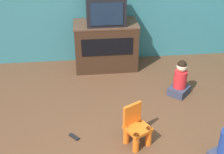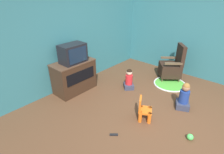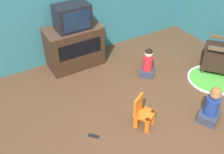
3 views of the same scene
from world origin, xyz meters
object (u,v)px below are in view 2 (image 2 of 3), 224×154
(yellow_kid_chair, at_px, (144,111))
(child_watching_left, at_px, (129,80))
(remote_control, at_px, (114,135))
(black_armchair, at_px, (172,66))
(toy_ball, at_px, (190,137))
(child_watching_center, at_px, (184,97))
(television, at_px, (73,53))
(tv_cabinet, at_px, (74,76))

(yellow_kid_chair, height_order, child_watching_left, child_watching_left)
(yellow_kid_chair, xyz_separation_m, remote_control, (-0.72, 0.16, -0.19))
(black_armchair, height_order, toy_ball, black_armchair)
(toy_ball, distance_m, remote_control, 1.31)
(child_watching_center, bearing_deg, yellow_kid_chair, 129.60)
(television, relative_size, black_armchair, 0.59)
(television, xyz_separation_m, child_watching_center, (1.07, -2.32, -0.73))
(television, height_order, child_watching_center, television)
(remote_control, bearing_deg, yellow_kid_chair, -143.92)
(child_watching_left, height_order, child_watching_center, child_watching_center)
(black_armchair, relative_size, child_watching_left, 1.84)
(yellow_kid_chair, bearing_deg, child_watching_left, 20.84)
(television, distance_m, black_armchair, 2.76)
(television, distance_m, child_watching_center, 2.66)
(tv_cabinet, xyz_separation_m, child_watching_left, (0.98, -0.98, -0.16))
(remote_control, bearing_deg, child_watching_center, -151.59)
(television, distance_m, child_watching_left, 1.55)
(black_armchair, bearing_deg, toy_ball, -6.21)
(television, xyz_separation_m, remote_control, (-0.54, -1.73, -0.99))
(yellow_kid_chair, xyz_separation_m, child_watching_center, (0.90, -0.43, 0.06))
(toy_ball, bearing_deg, black_armchair, 32.67)
(television, relative_size, child_watching_left, 1.09)
(yellow_kid_chair, relative_size, toy_ball, 4.41)
(toy_ball, bearing_deg, child_watching_left, 68.43)
(yellow_kid_chair, bearing_deg, child_watching_center, -54.81)
(child_watching_center, bearing_deg, remote_control, 135.28)
(black_armchair, distance_m, remote_control, 2.80)
(television, bearing_deg, child_watching_center, -65.19)
(tv_cabinet, bearing_deg, television, -90.00)
(child_watching_left, relative_size, child_watching_center, 0.90)
(television, bearing_deg, toy_ball, -84.95)
(tv_cabinet, relative_size, child_watching_left, 1.87)
(television, bearing_deg, remote_control, -107.46)
(tv_cabinet, xyz_separation_m, television, (-0.00, -0.05, 0.60))
(television, bearing_deg, tv_cabinet, 90.00)
(black_armchair, height_order, yellow_kid_chair, black_armchair)
(tv_cabinet, distance_m, black_armchair, 2.71)
(child_watching_left, relative_size, remote_control, 3.86)
(remote_control, bearing_deg, tv_cabinet, -58.67)
(tv_cabinet, relative_size, toy_ball, 9.27)
(tv_cabinet, distance_m, television, 0.60)
(black_armchair, xyz_separation_m, yellow_kid_chair, (-2.05, -0.38, -0.18))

